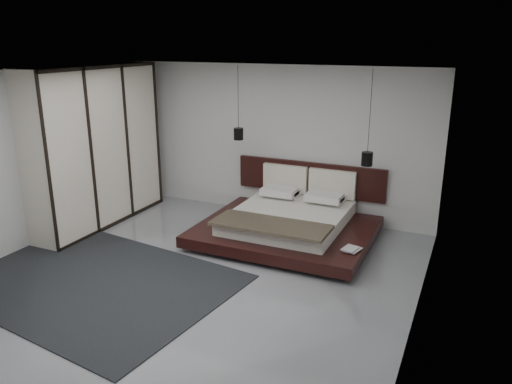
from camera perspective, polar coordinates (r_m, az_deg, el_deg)
The scene contains 13 objects.
floor at distance 7.25m, azimuth -7.11°, elevation -9.52°, with size 6.00×6.00×0.00m, color gray.
ceiling at distance 6.50m, azimuth -8.03°, elevation 13.14°, with size 6.00×6.00×0.00m, color white.
wall_back at distance 9.35m, azimuth 2.16°, elevation 5.81°, with size 6.00×6.00×0.00m, color silver.
wall_left at distance 8.67m, azimuth -24.72°, elevation 3.33°, with size 6.00×6.00×0.00m, color silver.
wall_right at distance 5.81m, azimuth 18.60°, elevation -2.22°, with size 6.00×6.00×0.00m, color silver.
lattice_screen at distance 10.38m, azimuth -14.38°, elevation 5.86°, with size 0.05×0.90×2.60m, color black.
bed at distance 8.42m, azimuth 3.78°, elevation -3.39°, with size 2.80×2.40×1.08m.
book_lower at distance 7.53m, azimuth 10.24°, elevation -6.31°, with size 0.21×0.28×0.03m, color #99724C.
book_upper at distance 7.50m, azimuth 10.05°, elevation -6.21°, with size 0.19×0.26×0.02m, color #99724C.
pendant_left at distance 8.89m, azimuth -2.01°, elevation 6.68°, with size 0.17×0.17×1.29m.
pendant_right at distance 8.21m, azimuth 12.58°, elevation 3.75°, with size 0.18×0.18×1.52m.
wardrobe at distance 9.28m, azimuth -17.88°, elevation 4.95°, with size 0.67×2.86×2.81m.
rug at distance 7.40m, azimuth -18.19°, elevation -9.65°, with size 3.78×2.70×0.02m, color black.
Camera 1 is at (3.45, -5.49, 3.24)m, focal length 35.00 mm.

